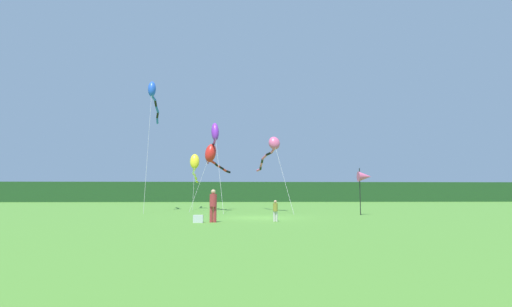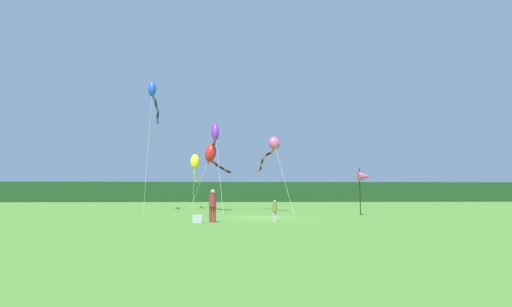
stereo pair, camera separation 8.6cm
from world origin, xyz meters
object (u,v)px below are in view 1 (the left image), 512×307
(person_child, at_px, (275,210))
(kite_rainbow, at_px, (272,148))
(banner_flag_pole, at_px, (365,177))
(kite_red, at_px, (211,154))
(person_adult, at_px, (213,204))
(kite_blue, at_px, (153,94))
(kite_purple, at_px, (214,137))
(kite_yellow, at_px, (195,165))
(cooler_box, at_px, (198,219))

(person_child, relative_size, kite_rainbow, 0.11)
(banner_flag_pole, xyz_separation_m, kite_red, (-11.00, 7.56, 2.26))
(person_adult, relative_size, kite_red, 0.28)
(person_adult, xyz_separation_m, kite_blue, (-6.24, 13.92, 9.18))
(person_adult, xyz_separation_m, kite_red, (-1.08, 13.96, 3.92))
(banner_flag_pole, relative_size, kite_rainbow, 0.32)
(banner_flag_pole, bearing_deg, person_adult, -147.18)
(person_adult, distance_m, person_child, 3.27)
(kite_red, bearing_deg, kite_purple, -74.74)
(kite_yellow, bearing_deg, kite_red, -67.48)
(kite_yellow, bearing_deg, cooler_box, -83.05)
(person_adult, bearing_deg, kite_red, 94.42)
(banner_flag_pole, relative_size, kite_red, 0.54)
(kite_purple, bearing_deg, banner_flag_pole, -31.59)
(kite_red, bearing_deg, person_adult, -85.58)
(cooler_box, relative_size, kite_blue, 0.04)
(person_child, relative_size, kite_red, 0.19)
(kite_red, distance_m, kite_blue, 7.37)
(person_adult, bearing_deg, kite_blue, 114.14)
(person_adult, relative_size, person_child, 1.50)
(kite_purple, relative_size, kite_red, 1.81)
(kite_purple, bearing_deg, kite_red, 105.26)
(cooler_box, xyz_separation_m, kite_red, (-0.35, 14.13, 4.66))
(person_adult, height_order, kite_purple, kite_purple)
(banner_flag_pole, height_order, kite_rainbow, kite_rainbow)
(cooler_box, distance_m, kite_purple, 14.49)
(person_child, height_order, cooler_box, person_child)
(kite_red, relative_size, kite_rainbow, 0.59)
(kite_red, height_order, kite_yellow, kite_red)
(person_child, distance_m, kite_rainbow, 13.02)
(person_child, xyz_separation_m, kite_yellow, (-6.24, 18.17, 3.67))
(banner_flag_pole, height_order, kite_yellow, kite_yellow)
(person_child, xyz_separation_m, cooler_box, (-3.95, -0.64, -0.43))
(kite_rainbow, bearing_deg, person_adult, -107.93)
(kite_red, xyz_separation_m, kite_blue, (-5.16, -0.04, 5.26))
(kite_blue, bearing_deg, kite_purple, -9.51)
(kite_rainbow, relative_size, kite_blue, 0.88)
(person_adult, height_order, kite_yellow, kite_yellow)
(cooler_box, xyz_separation_m, kite_yellow, (-2.29, 18.81, 4.10))
(kite_yellow, height_order, kite_rainbow, kite_rainbow)
(banner_flag_pole, relative_size, kite_purple, 0.30)
(kite_yellow, bearing_deg, person_child, -71.04)
(person_child, xyz_separation_m, kite_blue, (-9.46, 13.45, 9.49))
(person_adult, xyz_separation_m, kite_purple, (-0.82, 13.01, 5.28))
(person_child, height_order, banner_flag_pole, banner_flag_pole)
(kite_red, bearing_deg, kite_blue, -179.53)
(person_adult, distance_m, kite_yellow, 19.18)
(cooler_box, relative_size, kite_red, 0.08)
(person_adult, height_order, kite_rainbow, kite_rainbow)
(person_adult, xyz_separation_m, kite_yellow, (-3.02, 18.64, 3.36))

